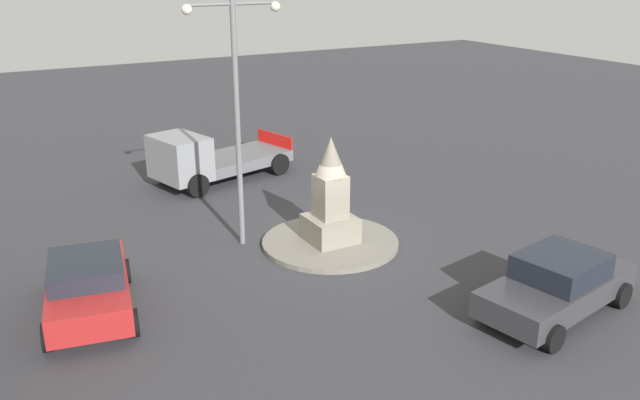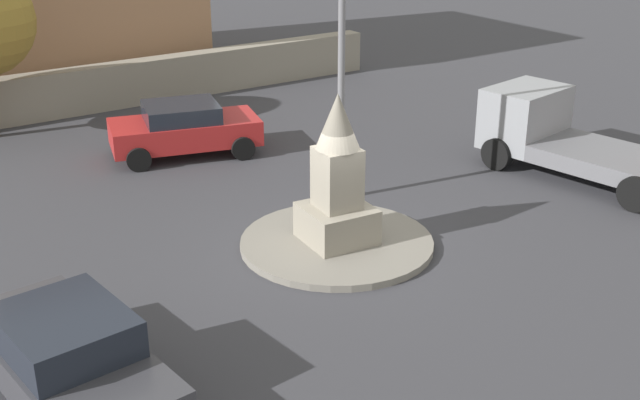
{
  "view_description": "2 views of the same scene",
  "coord_description": "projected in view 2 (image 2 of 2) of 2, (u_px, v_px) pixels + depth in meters",
  "views": [
    {
      "loc": [
        -9.12,
        -15.51,
        7.92
      ],
      "look_at": [
        -0.64,
        -0.52,
        1.69
      ],
      "focal_mm": 37.11,
      "sensor_mm": 36.0,
      "label": 1
    },
    {
      "loc": [
        13.25,
        -7.84,
        7.44
      ],
      "look_at": [
        0.49,
        -0.68,
        1.36
      ],
      "focal_mm": 45.78,
      "sensor_mm": 36.0,
      "label": 2
    }
  ],
  "objects": [
    {
      "name": "ground_plane",
      "position": [
        337.0,
        246.0,
        17.07
      ],
      "size": [
        80.0,
        80.0,
        0.0
      ],
      "primitive_type": "plane",
      "color": "#38383D"
    },
    {
      "name": "traffic_island",
      "position": [
        337.0,
        243.0,
        17.04
      ],
      "size": [
        4.04,
        4.04,
        0.15
      ],
      "primitive_type": "cylinder",
      "color": "gray",
      "rests_on": "ground"
    },
    {
      "name": "monument",
      "position": [
        337.0,
        182.0,
        16.52
      ],
      "size": [
        1.35,
        1.35,
        3.15
      ],
      "color": "gray",
      "rests_on": "traffic_island"
    },
    {
      "name": "streetlamp",
      "position": [
        342.0,
        11.0,
        17.79
      ],
      "size": [
        2.78,
        0.28,
        7.39
      ],
      "color": "slate",
      "rests_on": "ground"
    },
    {
      "name": "car_red_far_side",
      "position": [
        184.0,
        128.0,
        22.12
      ],
      "size": [
        2.6,
        4.22,
        1.45
      ],
      "color": "#B22323",
      "rests_on": "ground"
    },
    {
      "name": "car_dark_grey_near_island",
      "position": [
        67.0,
        356.0,
        11.9
      ],
      "size": [
        4.56,
        2.63,
        1.5
      ],
      "color": "#38383D",
      "rests_on": "ground"
    },
    {
      "name": "truck_grey_approaching",
      "position": [
        561.0,
        136.0,
        20.92
      ],
      "size": [
        5.67,
        3.54,
        2.0
      ],
      "color": "gray",
      "rests_on": "ground"
    },
    {
      "name": "stone_boundary_wall",
      "position": [
        113.0,
        86.0,
        26.47
      ],
      "size": [
        2.3,
        19.44,
        1.44
      ],
      "primitive_type": "cube",
      "rotation": [
        0.0,
        0.0,
        4.79
      ],
      "color": "gray",
      "rests_on": "ground"
    }
  ]
}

